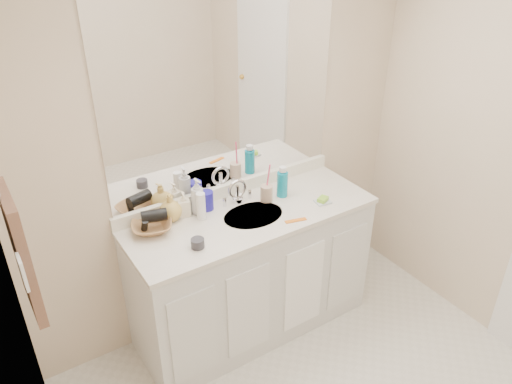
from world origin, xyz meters
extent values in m
cube|color=beige|center=(0.00, 1.30, 1.20)|extent=(2.60, 0.02, 2.40)
cube|color=silver|center=(0.00, 1.02, 0.42)|extent=(1.50, 0.55, 0.85)
cube|color=silver|center=(0.00, 1.02, 0.86)|extent=(1.52, 0.57, 0.03)
cube|color=white|center=(0.00, 1.29, 0.92)|extent=(1.52, 0.03, 0.08)
cylinder|color=beige|center=(0.00, 1.00, 0.87)|extent=(0.37, 0.37, 0.02)
cylinder|color=silver|center=(0.00, 1.18, 0.94)|extent=(0.02, 0.02, 0.11)
cube|color=white|center=(0.00, 1.29, 1.56)|extent=(1.48, 0.01, 1.20)
cylinder|color=#1D169D|center=(-0.20, 1.21, 0.94)|extent=(0.11, 0.11, 0.12)
cylinder|color=#C7A78C|center=(0.16, 1.10, 0.93)|extent=(0.08, 0.08, 0.10)
cylinder|color=#FF4372|center=(0.17, 1.10, 1.03)|extent=(0.02, 0.04, 0.20)
cylinder|color=#0D819E|center=(0.27, 1.10, 0.96)|extent=(0.08, 0.08, 0.16)
cube|color=silver|center=(0.43, 0.89, 0.89)|extent=(0.10, 0.09, 0.01)
cube|color=#8CCD32|center=(0.43, 0.89, 0.90)|extent=(0.08, 0.07, 0.02)
cube|color=orange|center=(0.17, 0.82, 0.88)|extent=(0.13, 0.06, 0.01)
cylinder|color=#2F2E34|center=(-0.42, 0.90, 0.91)|extent=(0.08, 0.08, 0.05)
cylinder|color=white|center=(-0.27, 1.13, 0.96)|extent=(0.06, 0.06, 0.17)
imported|color=silver|center=(-0.26, 1.21, 0.99)|extent=(0.09, 0.09, 0.22)
imported|color=#FAECCC|center=(-0.34, 1.23, 0.96)|extent=(0.08, 0.09, 0.15)
imported|color=#D5AD53|center=(-0.42, 1.22, 0.96)|extent=(0.17, 0.17, 0.17)
imported|color=#9D6B3F|center=(-0.56, 1.18, 0.91)|extent=(0.29, 0.29, 0.06)
cylinder|color=black|center=(-0.54, 1.18, 0.97)|extent=(0.15, 0.11, 0.07)
cube|color=#4F362A|center=(-1.25, 0.77, 1.25)|extent=(0.04, 0.32, 0.55)
cube|color=white|center=(-1.27, 0.57, 1.30)|extent=(0.01, 0.08, 0.13)
camera|label=1|loc=(-1.33, -1.09, 2.45)|focal=35.00mm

